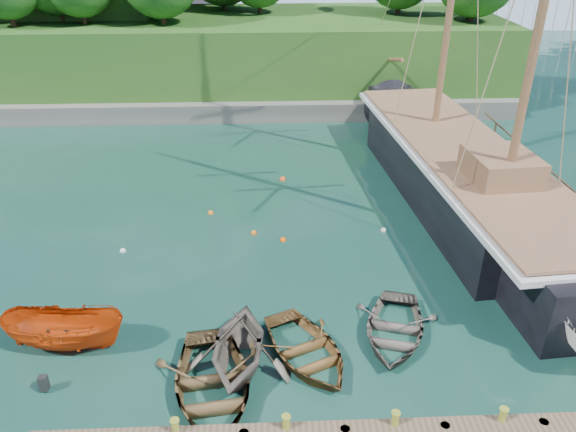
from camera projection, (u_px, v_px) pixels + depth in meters
name	position (u px, v px, depth m)	size (l,w,h in m)	color
ground	(308.00, 324.00, 20.16)	(160.00, 160.00, 0.00)	#10372A
dock_east	(539.00, 215.00, 26.55)	(3.20, 24.00, 1.10)	brown
rowboat_0	(212.00, 394.00, 17.21)	(3.52, 4.93, 1.02)	brown
rowboat_1	(239.00, 367.00, 18.24)	(3.49, 4.05, 2.13)	#655D54
rowboat_2	(306.00, 358.00, 18.62)	(2.99, 4.19, 0.87)	brown
rowboat_3	(393.00, 336.00, 19.57)	(2.99, 4.19, 0.87)	#58514A
motorboat_orange	(69.00, 347.00, 19.09)	(1.59, 4.22, 1.63)	#C03B09
schooner	(462.00, 179.00, 28.24)	(7.18, 29.38, 21.85)	black
mooring_buoy_0	(123.00, 251.00, 24.51)	(0.27, 0.27, 0.27)	silver
mooring_buoy_1	(254.00, 234.00, 25.86)	(0.29, 0.29, 0.29)	orange
mooring_buoy_2	(283.00, 241.00, 25.32)	(0.29, 0.29, 0.29)	#F85A04
mooring_buoy_3	(383.00, 231.00, 26.09)	(0.28, 0.28, 0.28)	silver
mooring_buoy_4	(211.00, 213.00, 27.61)	(0.30, 0.30, 0.30)	orange
mooring_buoy_5	(283.00, 180.00, 31.09)	(0.35, 0.35, 0.35)	#E94D1C
headland	(118.00, 20.00, 44.61)	(51.00, 19.31, 12.90)	#474744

